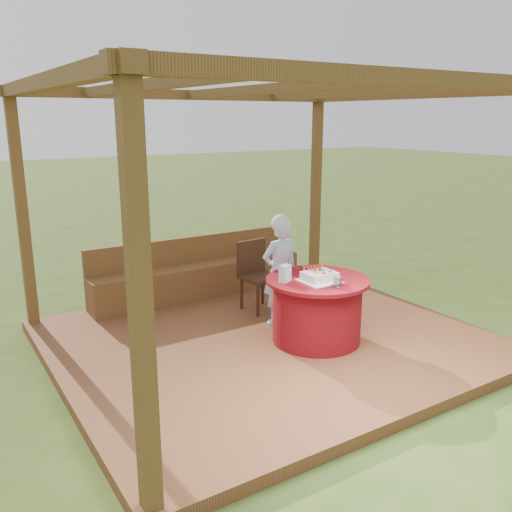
# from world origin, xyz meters

# --- Properties ---
(ground) EXTENTS (60.00, 60.00, 0.00)m
(ground) POSITION_xyz_m (0.00, 0.00, 0.00)
(ground) COLOR #344C19
(ground) RESTS_ON ground
(deck) EXTENTS (4.50, 4.00, 0.12)m
(deck) POSITION_xyz_m (0.00, 0.00, 0.06)
(deck) COLOR brown
(deck) RESTS_ON ground
(pergola) EXTENTS (4.50, 4.00, 2.72)m
(pergola) POSITION_xyz_m (0.00, 0.00, 2.41)
(pergola) COLOR brown
(pergola) RESTS_ON deck
(bench) EXTENTS (3.00, 0.42, 0.80)m
(bench) POSITION_xyz_m (0.00, 1.72, 0.38)
(bench) COLOR brown
(bench) RESTS_ON deck
(table) EXTENTS (1.11, 1.11, 0.71)m
(table) POSITION_xyz_m (0.39, -0.36, 0.48)
(table) COLOR maroon
(table) RESTS_ON deck
(chair) EXTENTS (0.47, 0.47, 0.88)m
(chair) POSITION_xyz_m (0.39, 0.85, 0.61)
(chair) COLOR #3A2112
(chair) RESTS_ON deck
(elderly_woman) EXTENTS (0.47, 0.32, 1.31)m
(elderly_woman) POSITION_xyz_m (0.35, 0.28, 0.78)
(elderly_woman) COLOR #ABCEFF
(elderly_woman) RESTS_ON deck
(birthday_cake) EXTENTS (0.38, 0.38, 0.17)m
(birthday_cake) POSITION_xyz_m (0.35, -0.45, 0.88)
(birthday_cake) COLOR white
(birthday_cake) RESTS_ON table
(gift_bag) EXTENTS (0.15, 0.12, 0.18)m
(gift_bag) POSITION_xyz_m (0.03, -0.27, 0.92)
(gift_bag) COLOR #EA97D1
(gift_bag) RESTS_ON table
(drinking_glass) EXTENTS (0.11, 0.11, 0.10)m
(drinking_glass) POSITION_xyz_m (0.38, -0.70, 0.88)
(drinking_glass) COLOR white
(drinking_glass) RESTS_ON table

